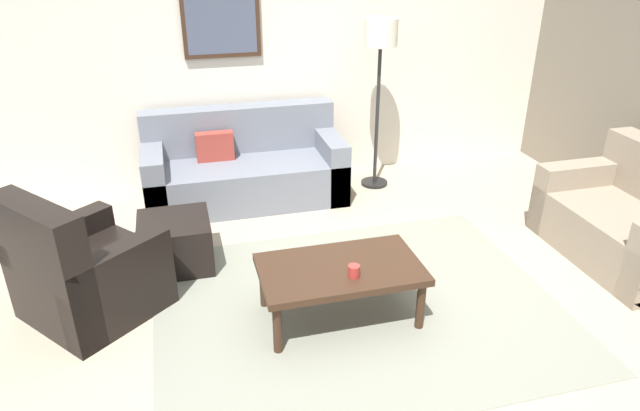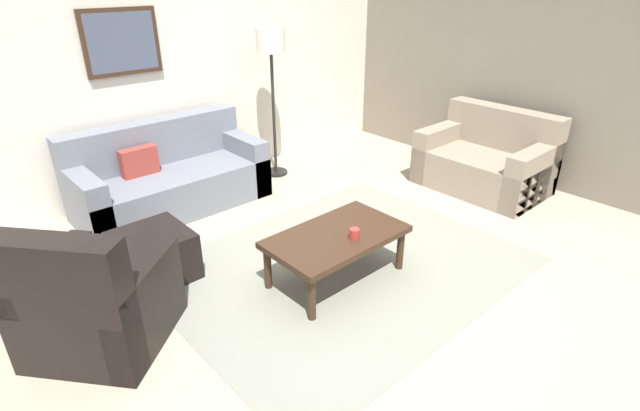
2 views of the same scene
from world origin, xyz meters
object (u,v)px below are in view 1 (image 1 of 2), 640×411
(couch_loveseat, at_px, (637,223))
(ottoman, at_px, (176,242))
(couch_main, at_px, (244,168))
(armchair_leather, at_px, (82,277))
(lamp_standing, at_px, (380,50))
(coffee_table, at_px, (340,273))
(cup, at_px, (354,271))
(framed_artwork, at_px, (221,24))

(couch_loveseat, distance_m, ottoman, 3.76)
(couch_main, relative_size, ottoman, 3.43)
(ottoman, bearing_deg, couch_main, 58.84)
(armchair_leather, distance_m, lamp_standing, 3.38)
(couch_loveseat, xyz_separation_m, coffee_table, (-2.59, -0.19, 0.06))
(couch_main, bearing_deg, lamp_standing, -2.53)
(armchair_leather, bearing_deg, couch_loveseat, -3.75)
(couch_loveseat, height_order, coffee_table, couch_loveseat)
(couch_loveseat, bearing_deg, couch_main, 145.91)
(ottoman, height_order, lamp_standing, lamp_standing)
(couch_loveseat, relative_size, cup, 16.11)
(couch_loveseat, xyz_separation_m, lamp_standing, (-1.57, 1.94, 1.11))
(couch_main, distance_m, lamp_standing, 1.77)
(armchair_leather, xyz_separation_m, cup, (1.76, -0.62, 0.14))
(couch_loveseat, distance_m, lamp_standing, 2.73)
(ottoman, relative_size, coffee_table, 0.51)
(ottoman, height_order, framed_artwork, framed_artwork)
(armchair_leather, bearing_deg, ottoman, 39.77)
(cup, distance_m, lamp_standing, 2.65)
(cup, relative_size, lamp_standing, 0.05)
(coffee_table, xyz_separation_m, lamp_standing, (1.02, 2.13, 1.05))
(couch_main, relative_size, couch_loveseat, 1.43)
(coffee_table, xyz_separation_m, framed_artwork, (-0.44, 2.59, 1.28))
(couch_main, bearing_deg, framed_artwork, 101.71)
(armchair_leather, bearing_deg, lamp_standing, 31.20)
(cup, bearing_deg, couch_main, 99.95)
(couch_main, distance_m, cup, 2.37)
(coffee_table, bearing_deg, framed_artwork, 99.71)
(lamp_standing, distance_m, framed_artwork, 1.55)
(coffee_table, bearing_deg, cup, -71.31)
(lamp_standing, bearing_deg, couch_loveseat, -50.91)
(armchair_leather, xyz_separation_m, framed_artwork, (1.27, 2.11, 1.33))
(armchair_leather, relative_size, ottoman, 2.01)
(couch_loveseat, relative_size, ottoman, 2.40)
(ottoman, bearing_deg, couch_loveseat, -12.48)
(cup, height_order, lamp_standing, lamp_standing)
(couch_main, height_order, coffee_table, couch_main)
(framed_artwork, bearing_deg, cup, -79.80)
(armchair_leather, relative_size, framed_artwork, 1.51)
(couch_main, xyz_separation_m, framed_artwork, (-0.08, 0.40, 1.34))
(armchair_leather, relative_size, lamp_standing, 0.66)
(cup, xyz_separation_m, framed_artwork, (-0.49, 2.73, 1.19))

